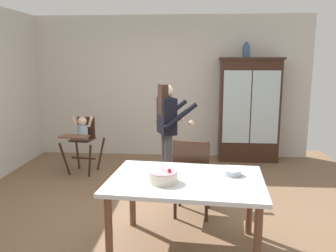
{
  "coord_description": "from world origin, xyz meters",
  "views": [
    {
      "loc": [
        0.44,
        -4.04,
        1.86
      ],
      "look_at": [
        0.1,
        0.7,
        0.95
      ],
      "focal_mm": 36.78,
      "sensor_mm": 36.0,
      "label": 1
    }
  ],
  "objects": [
    {
      "name": "ceramic_vase",
      "position": [
        1.39,
        2.37,
        2.03
      ],
      "size": [
        0.13,
        0.13,
        0.27
      ],
      "color": "#3D567F",
      "rests_on": "china_cabinet"
    },
    {
      "name": "serving_bowl",
      "position": [
        0.85,
        -0.74,
        0.77
      ],
      "size": [
        0.18,
        0.18,
        0.05
      ],
      "primitive_type": "cylinder",
      "color": "#B2BCC6",
      "rests_on": "dining_table"
    },
    {
      "name": "high_chair_with_toddler",
      "position": [
        -1.37,
        1.39,
        0.65
      ],
      "size": [
        0.65,
        0.75,
        0.95
      ],
      "rotation": [
        0.0,
        0.0,
        -0.15
      ],
      "color": "#382116",
      "rests_on": "ground_plane"
    },
    {
      "name": "dining_table",
      "position": [
        0.39,
        -0.88,
        0.65
      ],
      "size": [
        1.55,
        1.13,
        0.74
      ],
      "color": "silver",
      "rests_on": "ground_plane"
    },
    {
      "name": "wall_back",
      "position": [
        0.0,
        2.63,
        1.35
      ],
      "size": [
        5.32,
        0.06,
        2.7
      ],
      "primitive_type": "cube",
      "color": "beige",
      "rests_on": "ground_plane"
    },
    {
      "name": "dining_chair_far_side",
      "position": [
        0.45,
        -0.16,
        0.56
      ],
      "size": [
        0.49,
        0.49,
        0.96
      ],
      "rotation": [
        0.0,
        0.0,
        3.03
      ],
      "color": "#382116",
      "rests_on": "ground_plane"
    },
    {
      "name": "ground_plane",
      "position": [
        0.0,
        0.0,
        0.0
      ],
      "size": [
        6.24,
        6.24,
        0.0
      ],
      "primitive_type": "plane",
      "color": "brown"
    },
    {
      "name": "adult_person",
      "position": [
        0.08,
        0.81,
        0.97
      ],
      "size": [
        0.63,
        0.62,
        1.53
      ],
      "rotation": [
        0.0,
        0.0,
        1.95
      ],
      "color": "#47474C",
      "rests_on": "ground_plane"
    },
    {
      "name": "birthday_cake",
      "position": [
        0.18,
        -0.99,
        0.79
      ],
      "size": [
        0.28,
        0.28,
        0.19
      ],
      "color": "beige",
      "rests_on": "dining_table"
    },
    {
      "name": "china_cabinet",
      "position": [
        1.49,
        2.37,
        0.96
      ],
      "size": [
        1.13,
        0.48,
        1.91
      ],
      "color": "#382116",
      "rests_on": "ground_plane"
    }
  ]
}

